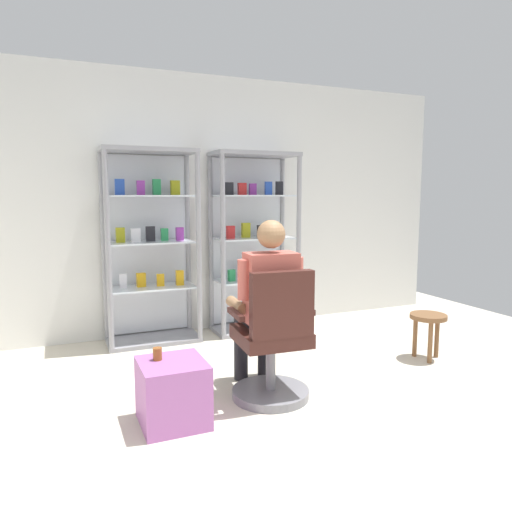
# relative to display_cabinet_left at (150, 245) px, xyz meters

# --- Properties ---
(ground_plane) EXTENTS (7.20, 7.20, 0.00)m
(ground_plane) POSITION_rel_display_cabinet_left_xyz_m (0.55, -2.76, -0.97)
(ground_plane) COLOR beige
(back_wall) EXTENTS (6.00, 0.10, 2.70)m
(back_wall) POSITION_rel_display_cabinet_left_xyz_m (0.55, 0.24, 0.38)
(back_wall) COLOR silver
(back_wall) RESTS_ON ground
(display_cabinet_left) EXTENTS (0.90, 0.45, 1.90)m
(display_cabinet_left) POSITION_rel_display_cabinet_left_xyz_m (0.00, 0.00, 0.00)
(display_cabinet_left) COLOR gray
(display_cabinet_left) RESTS_ON ground
(display_cabinet_right) EXTENTS (0.90, 0.45, 1.90)m
(display_cabinet_right) POSITION_rel_display_cabinet_left_xyz_m (1.10, -0.00, 0.00)
(display_cabinet_right) COLOR gray
(display_cabinet_right) RESTS_ON ground
(office_chair) EXTENTS (0.58, 0.56, 0.96)m
(office_chair) POSITION_rel_display_cabinet_left_xyz_m (0.52, -1.78, -0.57)
(office_chair) COLOR slate
(office_chair) RESTS_ON ground
(seated_shopkeeper) EXTENTS (0.51, 0.58, 1.29)m
(seated_shopkeeper) POSITION_rel_display_cabinet_left_xyz_m (0.53, -1.62, -0.25)
(seated_shopkeeper) COLOR black
(seated_shopkeeper) RESTS_ON ground
(storage_crate) EXTENTS (0.41, 0.43, 0.41)m
(storage_crate) POSITION_rel_display_cabinet_left_xyz_m (-0.22, -1.84, -0.76)
(storage_crate) COLOR #9E599E
(storage_crate) RESTS_ON ground
(tea_glass) EXTENTS (0.06, 0.06, 0.08)m
(tea_glass) POSITION_rel_display_cabinet_left_xyz_m (-0.30, -1.78, -0.51)
(tea_glass) COLOR brown
(tea_glass) RESTS_ON storage_crate
(wooden_stool) EXTENTS (0.32, 0.32, 0.41)m
(wooden_stool) POSITION_rel_display_cabinet_left_xyz_m (2.16, -1.53, -0.64)
(wooden_stool) COLOR brown
(wooden_stool) RESTS_ON ground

